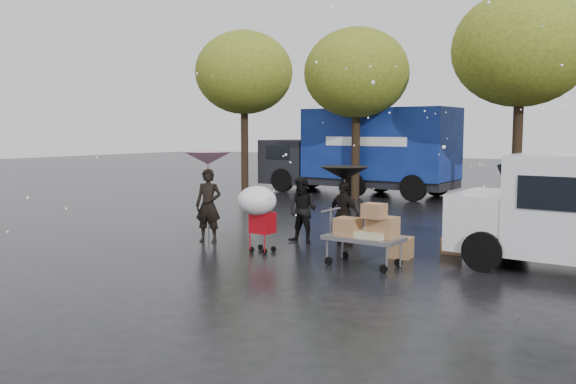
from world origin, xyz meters
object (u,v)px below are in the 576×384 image
Objects in this scene: person_black at (344,214)px; shopping_cart at (258,204)px; blue_truck at (361,151)px; person_pink at (208,205)px; vendor_cart at (367,230)px.

person_black is 2.09m from shopping_cart.
shopping_cart is at bearing 69.38° from person_black.
person_black is 11.52m from blue_truck.
person_pink reaches higher than person_black.
person_pink is at bearing -79.23° from blue_truck.
person_pink is at bearing 177.73° from vendor_cart.
person_pink is 0.21× the size of blue_truck.
shopping_cart is at bearing -32.95° from person_pink.
shopping_cart is (-2.52, -0.22, 0.34)m from vendor_cart.
shopping_cart is 12.66m from blue_truck.
person_black is (2.93, 1.33, -0.12)m from person_pink.
person_pink reaches higher than shopping_cart.
person_pink is at bearing 37.10° from person_black.
shopping_cart is (1.80, -0.39, 0.19)m from person_pink.
person_black is at bearing -63.40° from blue_truck.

